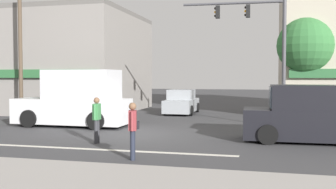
{
  "coord_description": "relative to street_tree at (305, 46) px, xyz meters",
  "views": [
    {
      "loc": [
        5.25,
        -15.49,
        2.42
      ],
      "look_at": [
        0.9,
        2.0,
        1.6
      ],
      "focal_mm": 42.0,
      "sensor_mm": 36.0,
      "label": 1
    }
  ],
  "objects": [
    {
      "name": "sidewalk_curb",
      "position": [
        -7.39,
        -16.33,
        -4.06
      ],
      "size": [
        40.0,
        5.0,
        0.16
      ],
      "primitive_type": "cube",
      "color": "#9E9993",
      "rests_on": "ground"
    },
    {
      "name": "street_tree",
      "position": [
        0.0,
        0.0,
        0.0
      ],
      "size": [
        3.12,
        3.12,
        5.73
      ],
      "color": "#4C3823",
      "rests_on": "ground"
    },
    {
      "name": "box_truck_crossing_center",
      "position": [
        -11.11,
        -5.89,
        -2.89
      ],
      "size": [
        5.63,
        2.3,
        2.75
      ],
      "color": "silver",
      "rests_on": "ground"
    },
    {
      "name": "pedestrian_mid_crossing",
      "position": [
        -8.08,
        -10.17,
        -3.19
      ],
      "size": [
        0.26,
        0.57,
        1.67
      ],
      "color": "#333338",
      "rests_on": "ground"
    },
    {
      "name": "lane_marking_stripe",
      "position": [
        -7.39,
        -11.33,
        -4.14
      ],
      "size": [
        9.0,
        0.24,
        0.01
      ],
      "primitive_type": "cube",
      "color": "silver",
      "rests_on": "ground"
    },
    {
      "name": "sedan_crossing_rightbound",
      "position": [
        -7.47,
        1.81,
        -3.43
      ],
      "size": [
        1.93,
        4.12,
        1.58
      ],
      "color": "#999EA3",
      "rests_on": "ground"
    },
    {
      "name": "building_left_block",
      "position": [
        -17.45,
        2.31,
        -0.71
      ],
      "size": [
        12.81,
        9.79,
        6.87
      ],
      "color": "gray",
      "rests_on": "ground"
    },
    {
      "name": "pedestrian_foreground_with_bag",
      "position": [
        -5.88,
        -12.53,
        -3.19
      ],
      "size": [
        0.35,
        0.69,
        1.67
      ],
      "color": "#232838",
      "rests_on": "ground"
    },
    {
      "name": "traffic_light_mast",
      "position": [
        -2.28,
        -4.04,
        0.04
      ],
      "size": [
        4.89,
        0.37,
        6.2
      ],
      "color": "#47474C",
      "rests_on": "ground"
    },
    {
      "name": "utility_pole_near_left",
      "position": [
        -15.62,
        -3.71,
        0.04
      ],
      "size": [
        1.4,
        0.22,
        8.06
      ],
      "color": "brown",
      "rests_on": "ground"
    },
    {
      "name": "van_waiting_far",
      "position": [
        -0.54,
        -8.06,
        -3.14
      ],
      "size": [
        4.65,
        2.13,
        2.11
      ],
      "color": "black",
      "rests_on": "ground"
    },
    {
      "name": "ground_plane",
      "position": [
        -7.39,
        -7.83,
        -4.14
      ],
      "size": [
        120.0,
        120.0,
        0.0
      ],
      "primitive_type": "plane",
      "color": "#3D3D3F"
    }
  ]
}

